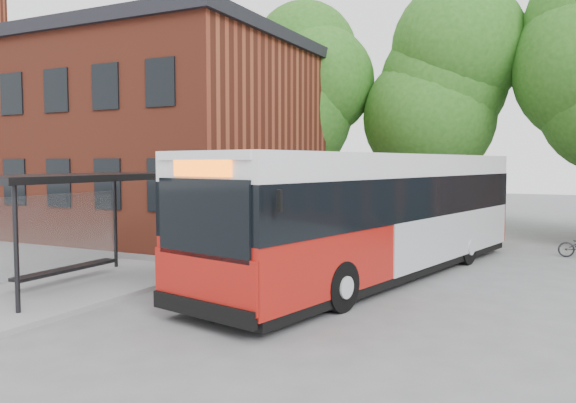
% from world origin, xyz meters
% --- Properties ---
extents(ground, '(100.00, 100.00, 0.00)m').
position_xyz_m(ground, '(0.00, 0.00, 0.00)').
color(ground, '#5D5D5F').
extents(station_building, '(18.40, 10.40, 8.50)m').
position_xyz_m(station_building, '(-13.00, 9.00, 4.25)').
color(station_building, maroon).
rests_on(station_building, ground).
extents(bus_shelter, '(3.60, 7.00, 2.90)m').
position_xyz_m(bus_shelter, '(-4.50, -1.00, 1.45)').
color(bus_shelter, black).
rests_on(bus_shelter, ground).
extents(tree_0, '(7.92, 7.92, 11.00)m').
position_xyz_m(tree_0, '(-6.00, 16.00, 5.50)').
color(tree_0, '#235717').
rests_on(tree_0, ground).
extents(tree_1, '(7.92, 7.92, 10.40)m').
position_xyz_m(tree_1, '(1.00, 17.00, 5.20)').
color(tree_1, '#235717').
rests_on(tree_1, ground).
extents(city_bus, '(5.64, 13.60, 3.38)m').
position_xyz_m(city_bus, '(1.70, 3.98, 1.69)').
color(city_bus, '#A1150F').
rests_on(city_bus, ground).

